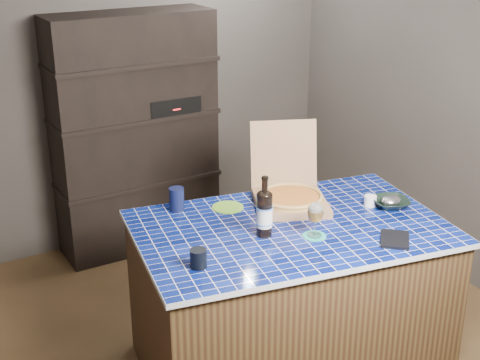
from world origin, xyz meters
TOP-DOWN VIEW (x-y plane):
  - room at (0.00, 0.00)m, footprint 3.50×3.50m
  - shelving_unit at (0.00, 1.53)m, footprint 1.20×0.41m
  - kitchen_island at (0.11, -0.35)m, footprint 1.79×1.31m
  - pizza_box at (0.26, -0.11)m, footprint 0.55×0.59m
  - mead_bottle at (-0.07, -0.37)m, footprint 0.09×0.09m
  - teal_trivet at (0.14, -0.51)m, footprint 0.12×0.12m
  - wine_glass at (0.14, -0.51)m, footprint 0.08×0.08m
  - tumbler at (-0.52, -0.49)m, footprint 0.08×0.08m
  - dvd_case at (0.46, -0.76)m, footprint 0.24×0.24m
  - bowl at (0.73, -0.43)m, footprint 0.26×0.26m
  - foil_contents at (0.73, -0.43)m, footprint 0.12×0.10m
  - white_jar at (0.65, -0.36)m, footprint 0.07×0.07m
  - navy_cup at (-0.32, 0.15)m, footprint 0.08×0.08m
  - green_trivet at (-0.06, 0.03)m, footprint 0.18×0.18m

SIDE VIEW (x-z plane):
  - kitchen_island at x=0.11m, z-range 0.00..0.90m
  - teal_trivet at x=0.14m, z-range 0.90..0.90m
  - green_trivet at x=-0.06m, z-range 0.90..0.90m
  - dvd_case at x=0.46m, z-range 0.90..0.91m
  - shelving_unit at x=0.00m, z-range 0.00..1.80m
  - bowl at x=0.73m, z-range 0.90..0.94m
  - white_jar at x=0.65m, z-range 0.90..0.95m
  - foil_contents at x=0.73m, z-range 0.91..0.96m
  - tumbler at x=-0.52m, z-range 0.90..0.98m
  - pizza_box at x=0.26m, z-range 0.74..1.17m
  - navy_cup at x=-0.32m, z-range 0.90..1.03m
  - mead_bottle at x=-0.07m, z-range 0.86..1.18m
  - wine_glass at x=0.14m, z-range 0.93..1.12m
  - room at x=0.00m, z-range -0.50..3.00m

